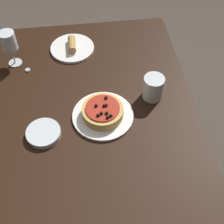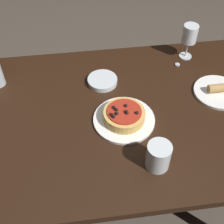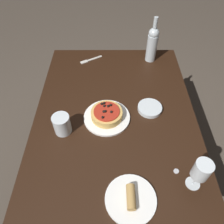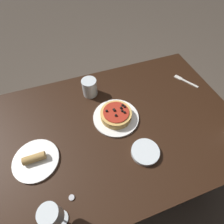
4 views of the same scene
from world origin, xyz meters
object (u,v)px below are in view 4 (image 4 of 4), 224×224
pizza (116,114)px  dining_table (119,133)px  wine_glass (52,215)px  dinner_plate (116,117)px  side_plate (36,160)px  fork (184,81)px  water_cup (90,87)px  side_bowl (145,152)px  bottle_cap (72,198)px

pizza → dining_table: bearing=97.5°
dining_table → pizza: 0.14m
wine_glass → pizza: bearing=-134.5°
dining_table → wine_glass: bearing=41.3°
dinner_plate → pizza: size_ratio=1.49×
dining_table → side_plate: 0.46m
fork → side_plate: bearing=73.6°
dinner_plate → water_cup: 0.24m
dinner_plate → water_cup: size_ratio=2.34×
fork → side_plate: size_ratio=0.71×
dinner_plate → pizza: bearing=-162.5°
fork → pizza: bearing=73.6°
water_cup → fork: size_ratio=0.71×
wine_glass → fork: size_ratio=1.16×
wine_glass → water_cup: bearing=-115.5°
side_bowl → pizza: bearing=-75.8°
dining_table → bottle_cap: 0.43m
pizza → bottle_cap: 0.45m
fork → bottle_cap: bearing=88.0°
bottle_cap → side_bowl: bearing=-168.4°
dining_table → wine_glass: size_ratio=7.34×
pizza → fork: size_ratio=1.11×
wine_glass → water_cup: size_ratio=1.64×
wine_glass → bottle_cap: size_ratio=7.36×
side_bowl → bottle_cap: 0.38m
dinner_plate → wine_glass: size_ratio=1.43×
side_plate → bottle_cap: size_ratio=8.97×
fork → side_bowl: bearing=98.4°
wine_glass → side_plate: (0.07, -0.27, -0.12)m
dining_table → water_cup: bearing=-71.4°
dining_table → wine_glass: (0.38, 0.33, 0.22)m
water_cup → side_bowl: bearing=107.4°
fork → water_cup: bearing=51.0°
side_bowl → fork: bearing=-141.7°
dining_table → fork: bearing=-161.7°
fork → bottle_cap: (0.84, 0.45, 0.00)m
dining_table → fork: (-0.52, -0.17, 0.10)m
side_bowl → fork: side_bowl is taller
dinner_plate → side_plate: (0.44, 0.10, 0.00)m
dining_table → pizza: size_ratio=7.66×
wine_glass → bottle_cap: (-0.06, -0.06, -0.12)m
water_cup → bottle_cap: (0.23, 0.54, -0.05)m
side_bowl → fork: size_ratio=0.89×
dining_table → pizza: bearing=-82.5°
water_cup → side_plate: size_ratio=0.50×
pizza → water_cup: size_ratio=1.57×
fork → bottle_cap: size_ratio=6.36×
pizza → wine_glass: (0.37, 0.38, 0.09)m
water_cup → bottle_cap: 0.59m
dinner_plate → wine_glass: (0.37, 0.38, 0.12)m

